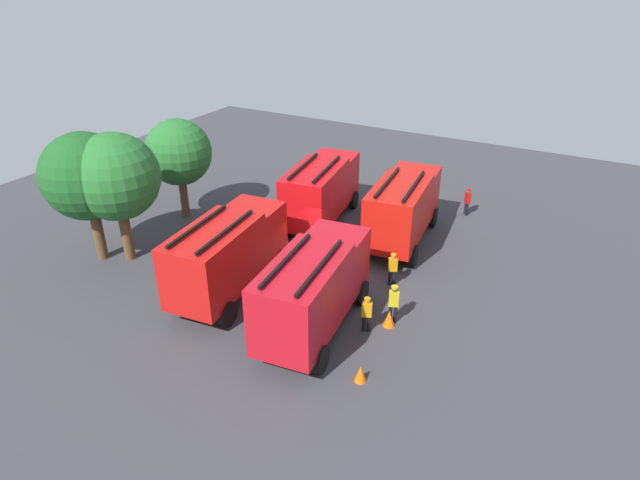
# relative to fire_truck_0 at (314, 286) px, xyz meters

# --- Properties ---
(ground_plane) EXTENTS (49.49, 49.49, 0.00)m
(ground_plane) POSITION_rel_fire_truck_0_xyz_m (4.89, 2.42, -2.15)
(ground_plane) COLOR #38383D
(fire_truck_0) EXTENTS (7.43, 3.42, 3.88)m
(fire_truck_0) POSITION_rel_fire_truck_0_xyz_m (0.00, 0.00, 0.00)
(fire_truck_0) COLOR red
(fire_truck_0) RESTS_ON ground
(fire_truck_1) EXTENTS (7.42, 3.38, 3.88)m
(fire_truck_1) POSITION_rel_fire_truck_0_xyz_m (9.22, -0.30, 0.00)
(fire_truck_1) COLOR red
(fire_truck_1) RESTS_ON ground
(fire_truck_2) EXTENTS (7.42, 3.38, 3.88)m
(fire_truck_2) POSITION_rel_fire_truck_0_xyz_m (0.64, 4.83, 0.00)
(fire_truck_2) COLOR red
(fire_truck_2) RESTS_ON ground
(fire_truck_3) EXTENTS (7.49, 3.65, 3.88)m
(fire_truck_3) POSITION_rel_fire_truck_0_xyz_m (9.25, 4.74, 0.00)
(fire_truck_3) COLOR red
(fire_truck_3) RESTS_ON ground
(firefighter_0) EXTENTS (0.38, 0.48, 1.64)m
(firefighter_0) POSITION_rel_fire_truck_0_xyz_m (0.97, -1.95, -1.24)
(firefighter_0) COLOR black
(firefighter_0) RESTS_ON ground
(firefighter_1) EXTENTS (0.40, 0.48, 1.66)m
(firefighter_1) POSITION_rel_fire_truck_0_xyz_m (4.88, -1.52, -1.23)
(firefighter_1) COLOR black
(firefighter_1) RESTS_ON ground
(firefighter_2) EXTENTS (0.46, 0.47, 1.64)m
(firefighter_2) POSITION_rel_fire_truck_0_xyz_m (14.51, 0.39, -1.24)
(firefighter_2) COLOR black
(firefighter_2) RESTS_ON ground
(firefighter_3) EXTENTS (0.48, 0.45, 1.68)m
(firefighter_3) POSITION_rel_fire_truck_0_xyz_m (14.49, -2.50, -1.22)
(firefighter_3) COLOR black
(firefighter_3) RESTS_ON ground
(firefighter_4) EXTENTS (0.37, 0.48, 1.80)m
(firefighter_4) POSITION_rel_fire_truck_0_xyz_m (2.09, -2.68, -1.13)
(firefighter_4) COLOR black
(firefighter_4) RESTS_ON ground
(tree_0) EXTENTS (4.32, 4.32, 6.70)m
(tree_0) POSITION_rel_fire_truck_0_xyz_m (0.01, 12.71, 2.35)
(tree_0) COLOR brown
(tree_0) RESTS_ON ground
(tree_1) EXTENTS (4.31, 4.31, 6.68)m
(tree_1) POSITION_rel_fire_truck_0_xyz_m (0.67, 11.43, 2.34)
(tree_1) COLOR brown
(tree_1) RESTS_ON ground
(tree_2) EXTENTS (3.84, 3.84, 5.95)m
(tree_2) POSITION_rel_fire_truck_0_xyz_m (6.08, 12.40, 1.85)
(tree_2) COLOR brown
(tree_2) RESTS_ON ground
(traffic_cone_0) EXTENTS (0.47, 0.47, 0.67)m
(traffic_cone_0) POSITION_rel_fire_truck_0_xyz_m (-1.86, -3.01, -1.82)
(traffic_cone_0) COLOR #F2600C
(traffic_cone_0) RESTS_ON ground
(traffic_cone_1) EXTENTS (0.50, 0.50, 0.72)m
(traffic_cone_1) POSITION_rel_fire_truck_0_xyz_m (6.34, 2.18, -1.80)
(traffic_cone_1) COLOR #F2600C
(traffic_cone_1) RESTS_ON ground
(traffic_cone_2) EXTENTS (0.52, 0.52, 0.75)m
(traffic_cone_2) POSITION_rel_fire_truck_0_xyz_m (1.77, -2.65, -1.78)
(traffic_cone_2) COLOR #F2600C
(traffic_cone_2) RESTS_ON ground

